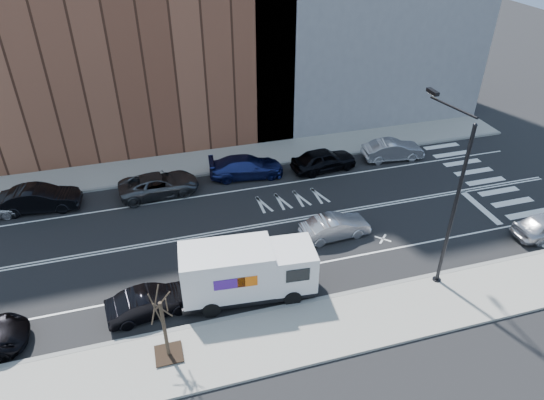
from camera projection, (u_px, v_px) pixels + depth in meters
ground at (270, 224)px, 29.79m from camera, size 120.00×120.00×0.00m
sidewalk_near at (321, 329)px, 22.68m from camera, size 44.00×3.60×0.15m
sidewalk_far at (238, 158)px, 36.82m from camera, size 44.00×3.60×0.15m
curb_near at (308, 302)px, 24.12m from camera, size 44.00×0.25×0.17m
curb_far at (244, 169)px, 35.37m from camera, size 44.00×0.25×0.17m
crosswalk at (492, 186)px, 33.49m from camera, size 3.00×14.00×0.01m
road_markings at (270, 224)px, 29.79m from camera, size 40.00×8.60×0.01m
streetlight at (450, 196)px, 23.07m from camera, size 0.44×4.02×9.34m
street_tree at (165, 335)px, 20.62m from camera, size 1.20×1.20×3.75m
fedex_van at (247, 271)px, 23.77m from camera, size 6.87×2.86×3.06m
far_parked_b at (40, 199)px, 30.69m from camera, size 5.03×2.15×1.61m
far_parked_c at (159, 185)px, 32.28m from camera, size 5.39×2.76×1.45m
far_parked_d at (246, 167)px, 34.24m from camera, size 5.42×2.69×1.52m
far_parked_e at (324, 160)px, 35.00m from camera, size 4.93×2.40×1.62m
far_parked_f at (393, 150)px, 36.41m from camera, size 4.66×1.97×1.50m
driving_sedan at (335, 227)px, 28.37m from camera, size 4.23×1.72×1.36m
near_parked_rear_a at (151, 303)px, 23.25m from camera, size 4.35×1.97×1.38m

